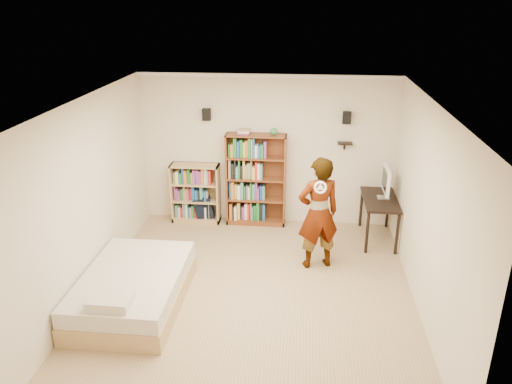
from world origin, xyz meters
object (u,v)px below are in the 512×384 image
at_px(tall_bookshelf, 256,180).
at_px(daybed, 133,285).
at_px(person, 318,213).
at_px(computer_desk, 378,219).
at_px(low_bookshelf, 196,193).

height_order(tall_bookshelf, daybed, tall_bookshelf).
bearing_deg(person, computer_desk, -155.79).
distance_m(daybed, person, 2.86).
bearing_deg(computer_desk, tall_bookshelf, 168.12).
relative_size(low_bookshelf, computer_desk, 0.99).
bearing_deg(low_bookshelf, person, -33.33).
bearing_deg(low_bookshelf, daybed, -95.96).
relative_size(tall_bookshelf, computer_desk, 1.52).
bearing_deg(low_bookshelf, tall_bookshelf, 0.48).
bearing_deg(daybed, tall_bookshelf, 63.05).
distance_m(low_bookshelf, person, 2.65).
xyz_separation_m(computer_desk, person, (-1.05, -1.00, 0.50)).
relative_size(tall_bookshelf, daybed, 0.84).
bearing_deg(daybed, person, 27.48).
bearing_deg(tall_bookshelf, low_bookshelf, -179.52).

